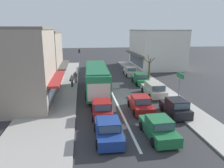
# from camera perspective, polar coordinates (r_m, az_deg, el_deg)

# --- Properties ---
(ground_plane) EXTENTS (140.00, 140.00, 0.00)m
(ground_plane) POSITION_cam_1_polar(r_m,az_deg,el_deg) (23.25, 1.15, -4.77)
(ground_plane) COLOR #2D2D30
(lane_centre_line) EXTENTS (0.20, 28.00, 0.01)m
(lane_centre_line) POSITION_cam_1_polar(r_m,az_deg,el_deg) (27.02, -0.17, -2.03)
(lane_centre_line) COLOR silver
(lane_centre_line) RESTS_ON ground
(sidewalk_left) EXTENTS (5.20, 44.00, 0.14)m
(sidewalk_left) POSITION_cam_1_polar(r_m,az_deg,el_deg) (28.90, -14.20, -1.26)
(sidewalk_left) COLOR #A39E96
(sidewalk_left) RESTS_ON ground
(kerb_right) EXTENTS (2.80, 44.00, 0.12)m
(kerb_right) POSITION_cam_1_polar(r_m,az_deg,el_deg) (30.29, 11.02, -0.40)
(kerb_right) COLOR #A39E96
(kerb_right) RESTS_ON ground
(shopfront_corner_near) EXTENTS (8.44, 7.96, 7.73)m
(shopfront_corner_near) POSITION_cam_1_polar(r_m,az_deg,el_deg) (23.39, -24.48, 3.84)
(shopfront_corner_near) COLOR gray
(shopfront_corner_near) RESTS_ON ground
(shopfront_mid_block) EXTENTS (8.54, 8.71, 7.30)m
(shopfront_mid_block) POSITION_cam_1_polar(r_m,az_deg,el_deg) (31.58, -20.18, 6.22)
(shopfront_mid_block) COLOR gray
(shopfront_mid_block) RESTS_ON ground
(building_right_far) EXTENTS (9.20, 13.04, 7.44)m
(building_right_far) POSITION_cam_1_polar(r_m,az_deg,el_deg) (45.92, 11.33, 9.11)
(building_right_far) COLOR silver
(building_right_far) RESTS_ON ground
(city_bus) EXTENTS (2.96, 10.92, 3.23)m
(city_bus) POSITION_cam_1_polar(r_m,az_deg,el_deg) (26.37, -4.03, 1.74)
(city_bus) COLOR #237A4C
(city_bus) RESTS_ON ground
(sedan_queue_far_back) EXTENTS (1.93, 4.22, 1.47)m
(sedan_queue_far_back) POSITION_cam_1_polar(r_m,az_deg,el_deg) (15.62, -0.99, -11.96)
(sedan_queue_far_back) COLOR navy
(sedan_queue_far_back) RESTS_ON ground
(sedan_adjacent_lane_trail) EXTENTS (2.01, 4.26, 1.47)m
(sedan_adjacent_lane_trail) POSITION_cam_1_polar(r_m,az_deg,el_deg) (16.26, 12.03, -11.20)
(sedan_adjacent_lane_trail) COLOR #1E6638
(sedan_adjacent_lane_trail) RESTS_ON ground
(hatchback_queue_gap_filler) EXTENTS (1.88, 3.74, 1.54)m
(hatchback_queue_gap_filler) POSITION_cam_1_polar(r_m,az_deg,el_deg) (19.34, -2.65, -6.54)
(hatchback_queue_gap_filler) COLOR maroon
(hatchback_queue_gap_filler) RESTS_ON ground
(sedan_behind_bus_mid) EXTENTS (1.96, 4.23, 1.47)m
(sedan_behind_bus_mid) POSITION_cam_1_polar(r_m,az_deg,el_deg) (20.88, 7.43, -5.19)
(sedan_behind_bus_mid) COLOR maroon
(sedan_behind_bus_mid) RESTS_ON ground
(parked_hatchback_kerb_front) EXTENTS (1.86, 3.72, 1.54)m
(parked_hatchback_kerb_front) POSITION_cam_1_polar(r_m,az_deg,el_deg) (20.47, 16.24, -5.92)
(parked_hatchback_kerb_front) COLOR black
(parked_hatchback_kerb_front) RESTS_ON ground
(parked_wagon_kerb_second) EXTENTS (2.02, 4.54, 1.58)m
(parked_wagon_kerb_second) POSITION_cam_1_polar(r_m,az_deg,el_deg) (25.78, 10.84, -1.38)
(parked_wagon_kerb_second) COLOR #B7B29E
(parked_wagon_kerb_second) RESTS_ON ground
(parked_sedan_kerb_third) EXTENTS (1.91, 4.21, 1.47)m
(parked_sedan_kerb_third) POSITION_cam_1_polar(r_m,az_deg,el_deg) (31.18, 7.47, 1.29)
(parked_sedan_kerb_third) COLOR #1E6638
(parked_sedan_kerb_third) RESTS_ON ground
(parked_sedan_kerb_rear) EXTENTS (1.90, 4.20, 1.47)m
(parked_sedan_kerb_rear) POSITION_cam_1_polar(r_m,az_deg,el_deg) (36.38, 4.85, 3.21)
(parked_sedan_kerb_rear) COLOR #B7B29E
(parked_sedan_kerb_rear) RESTS_ON ground
(traffic_light_downstreet) EXTENTS (0.32, 0.24, 4.20)m
(traffic_light_downstreet) POSITION_cam_1_polar(r_m,az_deg,el_deg) (38.67, -8.53, 7.05)
(traffic_light_downstreet) COLOR gray
(traffic_light_downstreet) RESTS_ON ground
(directional_road_sign) EXTENTS (0.10, 1.40, 3.60)m
(directional_road_sign) POSITION_cam_1_polar(r_m,az_deg,el_deg) (21.63, 17.29, 0.52)
(directional_road_sign) COLOR gray
(directional_road_sign) RESTS_ON ground
(street_tree_right) EXTENTS (1.77, 1.62, 4.01)m
(street_tree_right) POSITION_cam_1_polar(r_m,az_deg,el_deg) (31.64, 9.65, 3.59)
(street_tree_right) COLOR brown
(street_tree_right) RESTS_ON ground
(pedestrian_with_handbag_near) EXTENTS (0.59, 0.52, 1.63)m
(pedestrian_with_handbag_near) POSITION_cam_1_polar(r_m,az_deg,el_deg) (29.01, -10.42, 1.03)
(pedestrian_with_handbag_near) COLOR #232838
(pedestrian_with_handbag_near) RESTS_ON sidewalk_left
(pedestrian_browsing_midblock) EXTENTS (0.57, 0.24, 1.63)m
(pedestrian_browsing_midblock) POSITION_cam_1_polar(r_m,az_deg,el_deg) (31.09, -9.55, 1.94)
(pedestrian_browsing_midblock) COLOR #333338
(pedestrian_browsing_midblock) RESTS_ON sidewalk_left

